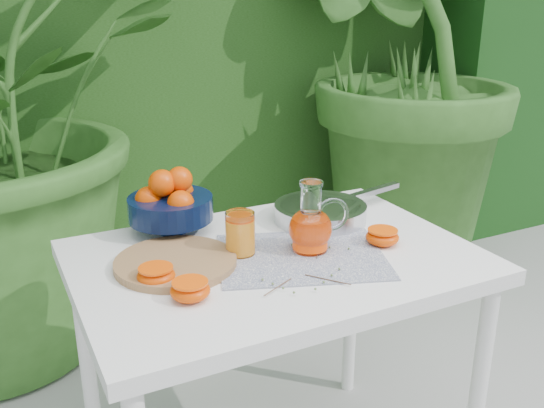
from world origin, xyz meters
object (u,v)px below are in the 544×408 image
cutting_board (176,262)px  saute_pan (321,211)px  fruit_bowl (170,203)px  white_table (275,283)px  juice_pitcher (311,227)px

cutting_board → saute_pan: (0.48, 0.11, 0.02)m
cutting_board → fruit_bowl: size_ratio=1.07×
white_table → cutting_board: cutting_board is taller
juice_pitcher → saute_pan: bearing=52.3°
fruit_bowl → saute_pan: fruit_bowl is taller
white_table → juice_pitcher: (0.09, -0.02, 0.15)m
fruit_bowl → cutting_board: bearing=-105.0°
white_table → cutting_board: 0.27m
fruit_bowl → white_table: bearing=-55.0°
fruit_bowl → juice_pitcher: juice_pitcher is taller
fruit_bowl → juice_pitcher: bearing=-46.1°
fruit_bowl → saute_pan: (0.42, -0.11, -0.06)m
saute_pan → white_table: bearing=-145.6°
cutting_board → fruit_bowl: bearing=75.0°
cutting_board → juice_pitcher: bearing=-11.5°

